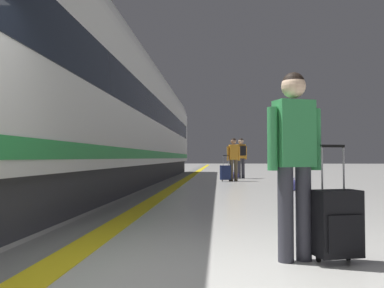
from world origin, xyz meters
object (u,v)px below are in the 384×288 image
Objects in this scene: rolling_suitcase_foreground at (337,223)px; passenger_near at (234,156)px; suitcase_near at (225,173)px; duffel_bag_mid at (296,185)px; passenger_mid at (283,158)px; traveller_foreground at (294,151)px; passenger_far at (241,155)px; duffel_bag_far at (234,175)px; high_speed_train at (105,106)px.

passenger_near reaches higher than rolling_suitcase_foreground.
duffel_bag_mid is at bearing -66.06° from suitcase_near.
suitcase_near is 4.31m from passenger_mid.
passenger_far reaches higher than traveller_foreground.
duffel_bag_far is (-0.36, 13.71, -0.19)m from rolling_suitcase_foreground.
rolling_suitcase_foreground is (4.53, -8.58, -2.16)m from high_speed_train.
high_speed_train is 5.60m from passenger_mid.
suitcase_near is at bearing -158.92° from passenger_near.
rolling_suitcase_foreground is at bearing -86.30° from suitcase_near.
traveller_foreground is 3.77× the size of duffel_bag_far.
duffel_bag_mid is at bearing -32.10° from passenger_mid.
traveller_foreground is at bearing -87.99° from suitcase_near.
traveller_foreground is 7.83m from passenger_mid.
rolling_suitcase_foreground is 13.72m from duffel_bag_far.
passenger_mid is at bearing -79.11° from duffel_bag_far.
passenger_near is 0.72m from suitcase_near.
passenger_mid is 3.54× the size of duffel_bag_mid.
duffel_bag_far is at bearing 87.36° from passenger_near.
high_speed_train reaches higher than passenger_mid.
passenger_mid is (0.78, 7.80, 0.56)m from rolling_suitcase_foreground.
traveller_foreground is 0.99× the size of passenger_near.
traveller_foreground reaches higher than suitcase_near.
passenger_mid reaches higher than duffel_bag_far.
high_speed_train is 5.49m from passenger_near.
traveller_foreground is 7.73m from duffel_bag_mid.
duffel_bag_mid is (1.54, -4.31, -0.81)m from passenger_near.
high_speed_train is at bearing 171.64° from passenger_mid.
high_speed_train reaches higher than duffel_bag_far.
high_speed_train is 7.02m from duffel_bag_far.
suitcase_near is 1.97m from duffel_bag_far.
duffel_bag_far is at bearing 100.89° from passenger_mid.
passenger_near reaches higher than duffel_bag_mid.
passenger_mid is (1.54, -3.99, 0.57)m from suitcase_near.
passenger_near is 4.65m from duffel_bag_mid.
rolling_suitcase_foreground is at bearing -89.87° from passenger_far.
traveller_foreground is 0.94× the size of passenger_far.
passenger_mid is 3.54× the size of duffel_bag_far.
duffel_bag_far is at bearing 103.41° from duffel_bag_mid.
passenger_far is 4.00× the size of duffel_bag_far.
passenger_mid is 0.88× the size of passenger_far.
rolling_suitcase_foreground is at bearing -98.22° from duffel_bag_mid.
suitcase_near reaches higher than duffel_bag_mid.
passenger_near is (4.09, 3.33, -1.53)m from high_speed_train.
duffel_bag_mid is (1.10, 7.60, -0.19)m from rolling_suitcase_foreground.
high_speed_train is at bearing 116.11° from traveller_foreground.
high_speed_train is at bearing -129.77° from passenger_far.
traveller_foreground is 0.71m from rolling_suitcase_foreground.
passenger_near reaches higher than suitcase_near.
passenger_mid is at bearing 84.31° from rolling_suitcase_foreground.
rolling_suitcase_foreground is at bearing -8.29° from traveller_foreground.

